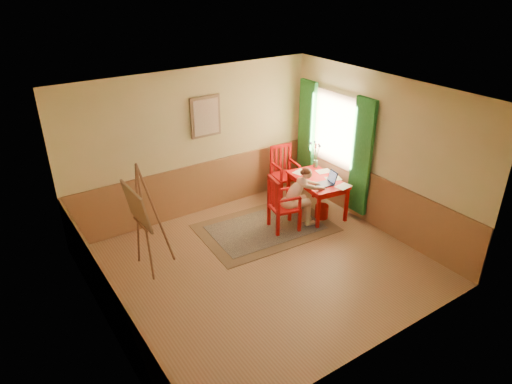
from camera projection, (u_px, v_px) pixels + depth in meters
room at (263, 189)px, 6.83m from camera, size 5.04×4.54×2.84m
wainscot at (236, 219)px, 7.83m from camera, size 5.00×4.50×1.00m
window at (333, 140)px, 8.88m from camera, size 0.12×2.01×2.20m
wall_portrait at (206, 117)px, 8.37m from camera, size 0.60×0.05×0.76m
rug at (266, 228)px, 8.52m from camera, size 2.49×1.74×0.02m
table at (317, 183)px, 8.81m from camera, size 0.88×1.29×0.72m
chair_left at (282, 204)px, 8.26m from camera, size 0.57×0.55×1.05m
chair_back at (284, 172)px, 9.50m from camera, size 0.54×0.56×1.08m
figure at (298, 195)px, 8.33m from camera, size 0.89×0.47×1.16m
laptop at (326, 182)px, 8.53m from camera, size 0.43×0.30×0.24m
papers at (325, 177)px, 8.83m from camera, size 0.74×1.22×0.00m
vase at (316, 155)px, 9.16m from camera, size 0.19×0.27×0.54m
wastebasket at (321, 212)px, 8.80m from camera, size 0.34×0.34×0.27m
easel at (139, 210)px, 6.89m from camera, size 0.62×0.82×1.85m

